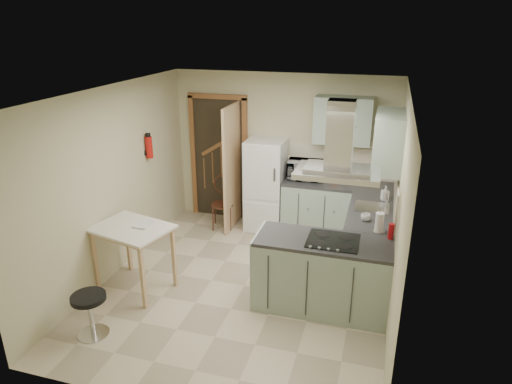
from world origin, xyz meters
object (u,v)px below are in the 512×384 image
(fridge, at_px, (266,185))
(extractor_hood, at_px, (338,173))
(drop_leaf_table, at_px, (135,258))
(bentwood_chair, at_px, (222,205))
(stool, at_px, (91,315))
(peninsula, at_px, (322,274))
(microwave, at_px, (305,170))

(fridge, relative_size, extractor_hood, 1.67)
(drop_leaf_table, relative_size, bentwood_chair, 1.14)
(bentwood_chair, distance_m, stool, 3.04)
(fridge, bearing_deg, extractor_hood, -56.21)
(extractor_hood, bearing_deg, bentwood_chair, 138.38)
(peninsula, distance_m, stool, 2.64)
(fridge, distance_m, drop_leaf_table, 2.51)
(fridge, xyz_separation_m, stool, (-1.11, -3.20, -0.50))
(extractor_hood, relative_size, bentwood_chair, 1.11)
(drop_leaf_table, xyz_separation_m, microwave, (1.74, 2.28, 0.62))
(peninsula, bearing_deg, microwave, 106.61)
(stool, bearing_deg, peninsula, 27.56)
(stool, distance_m, microwave, 3.77)
(drop_leaf_table, height_order, bentwood_chair, drop_leaf_table)
(peninsula, xyz_separation_m, microwave, (-0.61, 2.03, 0.60))
(drop_leaf_table, relative_size, stool, 1.83)
(drop_leaf_table, xyz_separation_m, stool, (0.01, -0.97, -0.18))
(bentwood_chair, bearing_deg, stool, -112.36)
(bentwood_chair, height_order, stool, bentwood_chair)
(fridge, xyz_separation_m, microwave, (0.62, 0.05, 0.30))
(fridge, relative_size, microwave, 2.80)
(extractor_hood, bearing_deg, stool, -153.41)
(extractor_hood, distance_m, bentwood_chair, 3.00)
(fridge, relative_size, peninsula, 0.97)
(bentwood_chair, height_order, microwave, microwave)
(fridge, xyz_separation_m, extractor_hood, (1.32, -1.98, 0.97))
(bentwood_chair, bearing_deg, fridge, 1.07)
(peninsula, bearing_deg, stool, -152.44)
(peninsula, relative_size, drop_leaf_table, 1.69)
(drop_leaf_table, height_order, stool, drop_leaf_table)
(peninsula, xyz_separation_m, extractor_hood, (0.10, 0.00, 1.27))
(microwave, bearing_deg, bentwood_chair, -172.80)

